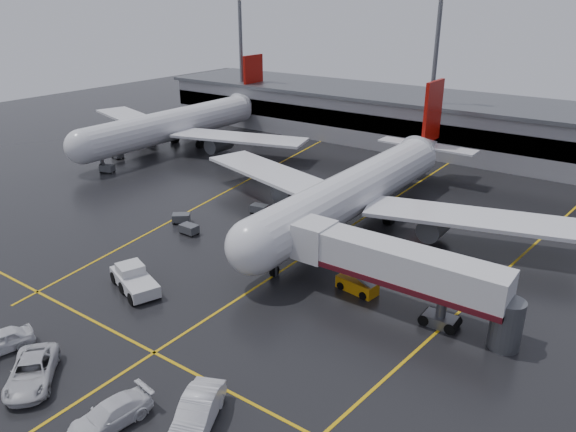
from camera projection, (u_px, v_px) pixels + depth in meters
The scene contains 21 objects.
ground at pixel (315, 250), 57.55m from camera, with size 220.00×220.00×0.00m, color black.
apron_line_centre at pixel (315, 249), 57.55m from camera, with size 0.25×90.00×0.02m, color gold.
apron_line_stop at pixel (154, 353), 40.98m from camera, with size 60.00×0.25×0.02m, color gold.
apron_line_left at pixel (233, 188), 75.88m from camera, with size 0.25×70.00×0.02m, color gold.
apron_line_right at pixel (518, 260), 55.36m from camera, with size 0.25×70.00×0.02m, color gold.
terminal at pixel (471, 126), 92.02m from camera, with size 122.00×19.00×8.60m.
light_mast_left at pixel (241, 51), 108.04m from camera, with size 3.00×1.20×25.45m.
light_mast_mid at pixel (435, 65), 86.44m from camera, with size 3.00×1.20×25.45m.
main_airliner at pixel (361, 187), 63.27m from camera, with size 48.80×45.60×14.10m.
second_airliner at pixel (180, 123), 94.99m from camera, with size 48.80×45.60×14.10m.
jet_bridge at pixel (396, 268), 45.15m from camera, with size 19.90×3.40×6.05m.
pushback_tractor at pixel (134, 280), 49.60m from camera, with size 6.76×4.51×2.24m.
belt_loader at pixel (357, 285), 49.32m from camera, with size 3.99×2.27×2.40m.
service_van_a at pixel (32, 372), 37.59m from camera, with size 2.82×6.11×1.70m, color silver.
service_van_b at pixel (110, 415), 33.81m from camera, with size 2.21×5.44×1.58m, color silver.
service_van_c at pixel (197, 413), 33.73m from camera, with size 2.05×5.88×1.94m, color silver.
baggage_cart_a at pixel (189, 229), 61.08m from camera, with size 2.02×1.32×1.12m.
baggage_cart_b at pixel (181, 218), 64.09m from camera, with size 2.37×2.28×1.12m.
baggage_cart_c at pixel (259, 209), 66.84m from camera, with size 2.18×1.60×1.12m.
baggage_cart_d at pixel (117, 154), 89.41m from camera, with size 2.19×1.63×1.12m.
baggage_cart_e at pixel (107, 168), 82.27m from camera, with size 2.33×1.91×1.12m.
Camera 1 is at (28.04, -43.88, 24.91)m, focal length 34.16 mm.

